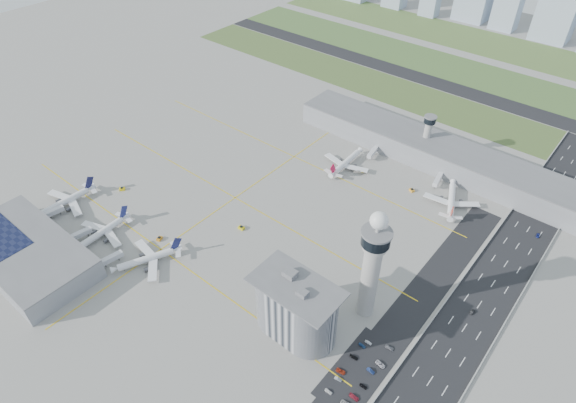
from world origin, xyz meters
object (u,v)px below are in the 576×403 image
Objects in this scene: jet_bridge_far_1 at (440,176)px; car_lot_10 at (380,364)px; car_lot_2 at (341,371)px; car_hw_1 at (472,312)px; airplane_far_b at (452,196)px; tug_2 at (159,238)px; car_lot_3 at (354,357)px; airplane_near_a at (63,199)px; control_tower at (372,262)px; airplane_near_c at (145,256)px; tug_5 at (412,190)px; car_lot_8 at (363,386)px; tug_0 at (122,189)px; car_lot_7 at (354,397)px; tug_4 at (363,170)px; car_lot_9 at (371,371)px; jet_bridge_near_1 at (68,241)px; admin_building at (296,308)px; airplane_near_b at (100,230)px; car_lot_0 at (329,391)px; car_hw_4 at (548,177)px; car_hw_2 at (538,235)px; secondary_tower at (427,133)px; car_lot_5 at (368,342)px; tug_3 at (241,228)px; airplane_far_a at (347,159)px; car_lot_11 at (389,348)px; jet_bridge_near_0 at (41,219)px; tug_1 at (97,231)px; car_lot_1 at (338,379)px; jet_bridge_far_0 at (376,149)px; jet_bridge_near_2 at (99,267)px.

jet_bridge_far_1 is 151.17m from car_lot_10.
car_hw_1 is (31.88, 68.28, -0.01)m from car_lot_2.
airplane_far_b reaches higher than tug_2.
airplane_near_a is at bearing 88.93° from car_lot_3.
airplane_near_c is at bearing -155.62° from control_tower.
tug_5 is 0.94× the size of car_lot_8.
airplane_near_c is at bearing 14.67° from tug_0.
tug_2 reaches higher than car_lot_7.
tug_4 is (123.52, 150.20, -5.06)m from airplane_near_a.
airplane_near_c is 132.01m from car_lot_9.
jet_bridge_near_1 is 168.66m from car_lot_2.
admin_building is 128.93m from airplane_near_b.
airplane_near_b is at bearing 110.45° from car_lot_10.
car_hw_4 reaches higher than car_lot_0.
car_hw_1 is at bearing -101.63° from car_hw_2.
secondary_tower reaches higher than airplane_near_c.
car_hw_4 is at bearing -12.37° from car_lot_5.
jet_bridge_far_1 is at bearing -145.28° from car_hw_4.
airplane_near_b is 81.30m from tug_3.
car_lot_11 is at bearing -140.57° from airplane_far_a.
tug_3 is 114.13m from tug_5.
car_lot_5 is (196.71, 53.98, -2.30)m from jet_bridge_near_0.
tug_1 is at bearing 150.27° from airplane_far_a.
airplane_far_b is (184.79, 156.87, -0.18)m from airplane_near_a.
car_hw_4 is at bearing 171.26° from airplane_near_c.
airplane_far_b is 217.51m from tug_1.
control_tower reaches higher than car_lot_3.
car_lot_8 reaches higher than car_lot_1.
airplane_far_a is at bearing 36.76° from car_lot_11.
car_hw_2 is at bearing 68.34° from jet_bridge_far_1.
jet_bridge_far_0 is (6.99, 27.51, -2.83)m from airplane_far_a.
airplane_far_a reaches higher than tug_0.
airplane_near_a is 212.34m from car_lot_10.
jet_bridge_far_0 is at bearing -20.79° from jet_bridge_near_0.
airplane_far_a is 11.55× the size of car_lot_0.
tug_1 reaches higher than car_hw_4.
secondary_tower is 192.21m from tug_2.
car_lot_10 is at bearing -13.57° from car_lot_9.
car_hw_4 is (23.86, 186.42, 0.08)m from car_lot_5.
tug_2 reaches higher than tug_4.
control_tower is 59.12m from car_lot_0.
airplane_far_a is 145.51m from car_lot_11.
airplane_far_b is 8.74× the size of car_lot_10.
tug_0 is at bearing -173.68° from control_tower.
jet_bridge_near_2 is 81.27m from tug_3.
tug_1 is at bearing -170.27° from admin_building.
airplane_far_b reaches higher than tug_1.
car_hw_4 is at bearing 96.06° from car_hw_1.
jet_bridge_near_1 reaches higher than car_lot_5.
car_lot_8 is (131.42, 14.63, -5.05)m from airplane_near_c.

